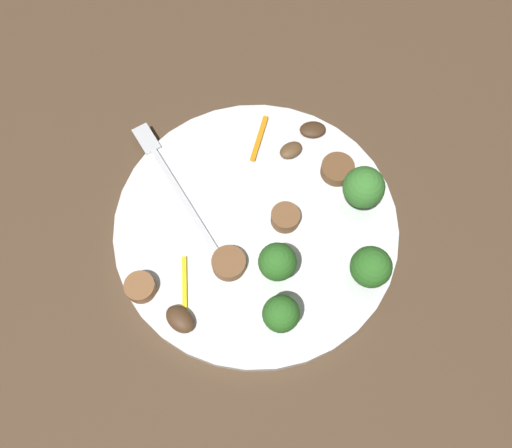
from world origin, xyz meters
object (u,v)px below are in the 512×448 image
sausage_slice_1 (140,287)px  broccoli_floret_1 (277,262)px  plate (256,226)px  pepper_strip_0 (185,283)px  fork (172,180)px  mushroom_2 (291,150)px  sausage_slice_2 (229,263)px  sausage_slice_3 (285,213)px  broccoli_floret_0 (281,314)px  broccoli_floret_3 (371,267)px  broccoli_floret_2 (364,188)px  mushroom_0 (180,319)px  sausage_slice_0 (337,169)px  pepper_strip_1 (259,138)px  mushroom_1 (313,130)px

sausage_slice_1 → broccoli_floret_1: bearing=-90.6°
plate → pepper_strip_0: 0.09m
fork → mushroom_2: mushroom_2 is taller
fork → sausage_slice_2: (-0.10, -0.05, 0.00)m
sausage_slice_3 → pepper_strip_0: bearing=118.6°
broccoli_floret_1 → sausage_slice_2: broccoli_floret_1 is taller
broccoli_floret_0 → broccoli_floret_3: size_ratio=0.96×
broccoli_floret_2 → sausage_slice_1: 0.23m
sausage_slice_2 → mushroom_0: 0.07m
broccoli_floret_1 → sausage_slice_1: size_ratio=1.87×
broccoli_floret_0 → sausage_slice_2: 0.08m
plate → mushroom_0: size_ratio=9.29×
fork → mushroom_2: size_ratio=6.56×
broccoli_floret_0 → sausage_slice_1: broccoli_floret_0 is taller
sausage_slice_0 → plate: bearing=117.4°
mushroom_0 → broccoli_floret_0: bearing=-98.4°
fork → broccoli_floret_2: broccoli_floret_2 is taller
sausage_slice_0 → sausage_slice_2: same height
broccoli_floret_2 → pepper_strip_1: bearing=45.3°
mushroom_0 → pepper_strip_0: mushroom_0 is taller
sausage_slice_1 → pepper_strip_1: (0.15, -0.13, -0.00)m
mushroom_2 → pepper_strip_1: (0.02, 0.03, -0.00)m
broccoli_floret_1 → pepper_strip_0: size_ratio=1.01×
sausage_slice_2 → sausage_slice_3: size_ratio=1.14×
broccoli_floret_2 → pepper_strip_1: size_ratio=1.04×
sausage_slice_1 → mushroom_0: (-0.04, -0.03, -0.00)m
fork → mushroom_0: 0.15m
plate → fork: 0.10m
broccoli_floret_0 → pepper_strip_1: (0.20, -0.01, -0.03)m
broccoli_floret_3 → sausage_slice_3: 0.10m
plate → sausage_slice_0: 0.10m
pepper_strip_1 → broccoli_floret_0: bearing=177.8°
pepper_strip_0 → broccoli_floret_1: bearing=-90.9°
plate → broccoli_floret_2: size_ratio=4.96×
sausage_slice_0 → mushroom_2: (0.03, 0.04, -0.00)m
mushroom_0 → mushroom_1: bearing=-39.9°
broccoli_floret_3 → sausage_slice_0: broccoli_floret_3 is taller
sausage_slice_0 → sausage_slice_2: (-0.09, 0.12, 0.00)m
fork → mushroom_2: (0.02, -0.13, 0.00)m
plate → pepper_strip_1: pepper_strip_1 is taller
sausage_slice_1 → mushroom_0: 0.05m
plate → broccoli_floret_2: broccoli_floret_2 is taller
broccoli_floret_0 → broccoli_floret_1: broccoli_floret_1 is taller
sausage_slice_3 → mushroom_1: size_ratio=1.03×
broccoli_floret_3 → mushroom_0: size_ratio=1.75×
broccoli_floret_3 → sausage_slice_1: 0.22m
broccoli_floret_2 → mushroom_1: (0.09, 0.03, -0.03)m
pepper_strip_1 → plate: bearing=170.5°
broccoli_floret_3 → pepper_strip_1: broccoli_floret_3 is taller
sausage_slice_2 → pepper_strip_1: (0.14, -0.05, -0.00)m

